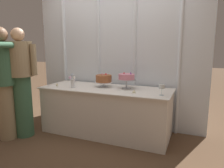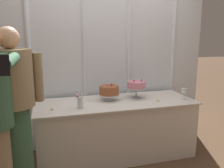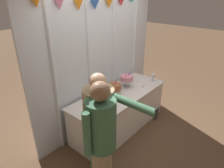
{
  "view_description": "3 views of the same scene",
  "coord_description": "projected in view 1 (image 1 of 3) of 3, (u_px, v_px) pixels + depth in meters",
  "views": [
    {
      "loc": [
        1.3,
        -2.8,
        1.38
      ],
      "look_at": [
        0.08,
        0.17,
        0.79
      ],
      "focal_mm": 33.53,
      "sensor_mm": 36.0,
      "label": 1
    },
    {
      "loc": [
        -0.84,
        -2.65,
        1.56
      ],
      "look_at": [
        -0.07,
        0.02,
        0.98
      ],
      "focal_mm": 37.41,
      "sensor_mm": 36.0,
      "label": 2
    },
    {
      "loc": [
        -2.59,
        -1.89,
        2.48
      ],
      "look_at": [
        -0.14,
        0.17,
        0.95
      ],
      "focal_mm": 32.71,
      "sensor_mm": 36.0,
      "label": 3
    }
  ],
  "objects": [
    {
      "name": "ground_plane",
      "position": [
        103.0,
        135.0,
        3.28
      ],
      "size": [
        24.0,
        24.0,
        0.0
      ],
      "primitive_type": "plane",
      "color": "brown"
    },
    {
      "name": "draped_curtain",
      "position": [
        116.0,
        47.0,
        3.54
      ],
      "size": [
        2.99,
        0.15,
        2.62
      ],
      "color": "silver",
      "rests_on": "ground_plane"
    },
    {
      "name": "cake_table",
      "position": [
        106.0,
        111.0,
        3.31
      ],
      "size": [
        2.03,
        0.76,
        0.74
      ],
      "color": "white",
      "rests_on": "ground_plane"
    },
    {
      "name": "wine_glass",
      "position": [
        162.0,
        87.0,
        2.74
      ],
      "size": [
        0.08,
        0.08,
        0.15
      ],
      "color": "silver",
      "rests_on": "cake_table"
    },
    {
      "name": "guest_man_pink_jacket",
      "position": [
        3.0,
        79.0,
        3.01
      ],
      "size": [
        0.51,
        0.71,
        1.64
      ],
      "color": "#9E8966",
      "rests_on": "ground_plane"
    },
    {
      "name": "flower_vase",
      "position": [
        73.0,
        82.0,
        3.25
      ],
      "size": [
        0.1,
        0.09,
        0.22
      ],
      "color": "silver",
      "rests_on": "cake_table"
    },
    {
      "name": "tealight_far_left",
      "position": [
        57.0,
        85.0,
        3.4
      ],
      "size": [
        0.04,
        0.04,
        0.04
      ],
      "color": "beige",
      "rests_on": "cake_table"
    },
    {
      "name": "tealight_near_left",
      "position": [
        134.0,
        92.0,
        2.9
      ],
      "size": [
        0.05,
        0.05,
        0.04
      ],
      "color": "beige",
      "rests_on": "cake_table"
    },
    {
      "name": "cake_display_nearright",
      "position": [
        127.0,
        77.0,
        3.17
      ],
      "size": [
        0.29,
        0.29,
        0.27
      ],
      "color": "#B2B2B7",
      "rests_on": "cake_table"
    },
    {
      "name": "guest_man_dark_suit",
      "position": [
        21.0,
        79.0,
        3.13
      ],
      "size": [
        0.53,
        0.44,
        1.64
      ],
      "color": "#3D6B4C",
      "rests_on": "ground_plane"
    },
    {
      "name": "cake_display_nearleft",
      "position": [
        104.0,
        79.0,
        3.32
      ],
      "size": [
        0.28,
        0.28,
        0.22
      ],
      "color": "silver",
      "rests_on": "cake_table"
    }
  ]
}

